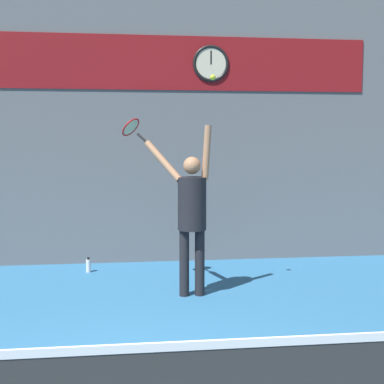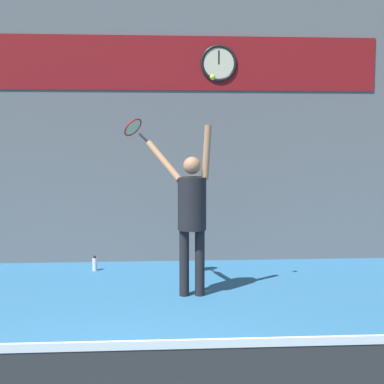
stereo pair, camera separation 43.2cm
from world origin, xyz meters
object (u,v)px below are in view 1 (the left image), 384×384
object	(u,v)px
tennis_racket	(132,128)
tennis_ball	(213,77)
tennis_player	(191,209)
water_bottle	(88,265)
scoreboard_clock	(211,63)

from	to	relation	value
tennis_racket	tennis_ball	size ratio (longest dim) A/B	5.58
tennis_player	tennis_racket	bearing A→B (deg)	148.97
tennis_racket	water_bottle	distance (m)	2.44
scoreboard_clock	water_bottle	world-z (taller)	scoreboard_clock
tennis_player	tennis_ball	size ratio (longest dim) A/B	31.43
tennis_player	water_bottle	bearing A→B (deg)	134.91
tennis_player	tennis_ball	world-z (taller)	tennis_ball
tennis_racket	tennis_ball	xyz separation A→B (m)	(1.03, -0.53, 0.64)
tennis_racket	water_bottle	bearing A→B (deg)	124.56
scoreboard_clock	tennis_racket	distance (m)	2.35
tennis_racket	tennis_ball	bearing A→B (deg)	-27.28
scoreboard_clock	tennis_player	xyz separation A→B (m)	(-0.58, -2.04, -2.18)
tennis_player	tennis_ball	xyz separation A→B (m)	(0.27, -0.07, 1.70)
tennis_player	scoreboard_clock	bearing A→B (deg)	74.12
tennis_player	tennis_racket	size ratio (longest dim) A/B	5.63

